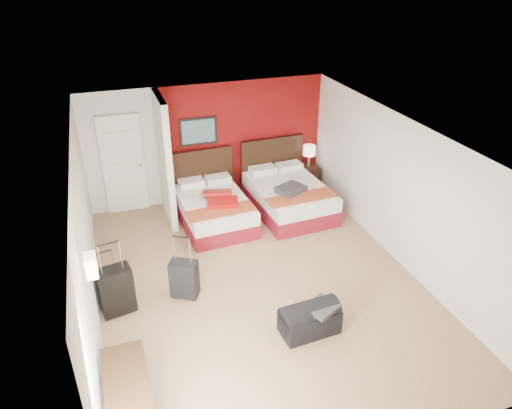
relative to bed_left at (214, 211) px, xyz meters
name	(u,v)px	position (x,y,z in m)	size (l,w,h in m)	color
ground	(258,282)	(0.20, -2.09, -0.27)	(6.50, 6.50, 0.00)	tan
room_walls	(152,189)	(-1.20, -0.67, 0.98)	(5.02, 6.52, 2.50)	silver
red_accent_panel	(242,139)	(0.95, 1.14, 0.98)	(3.50, 0.04, 2.50)	maroon
partition_wall	(165,160)	(-0.80, 0.52, 0.98)	(0.12, 1.20, 2.50)	silver
entry_door	(124,165)	(-1.55, 1.11, 0.75)	(0.82, 0.06, 2.05)	silver
bed_left	(214,211)	(0.00, 0.00, 0.00)	(1.27, 1.82, 0.54)	white
bed_right	(289,198)	(1.59, -0.01, 0.02)	(1.37, 1.96, 0.59)	silver
red_suitcase_open	(220,198)	(0.10, -0.10, 0.32)	(0.58, 0.80, 0.10)	#A90F0E
jacket_bundle	(291,189)	(1.49, -0.31, 0.38)	(0.52, 0.42, 0.13)	#38393D
nightstand	(308,178)	(2.38, 0.82, 0.01)	(0.40, 0.40, 0.56)	black
table_lamp	(309,156)	(2.38, 0.82, 0.53)	(0.27, 0.27, 0.48)	silver
suitcase_black	(116,292)	(-2.01, -2.09, 0.09)	(0.49, 0.31, 0.73)	black
suitcase_charcoal	(184,280)	(-0.99, -2.05, 0.03)	(0.41, 0.26, 0.61)	black
suitcase_navy	(109,286)	(-2.11, -1.78, 0.00)	(0.39, 0.24, 0.54)	black
duffel_bag	(310,320)	(0.52, -3.40, -0.07)	(0.81, 0.43, 0.41)	black
jacket_draped	(322,307)	(0.67, -3.45, 0.17)	(0.43, 0.37, 0.06)	#333337
desk	(130,400)	(-2.01, -4.12, 0.12)	(0.48, 0.95, 0.79)	black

